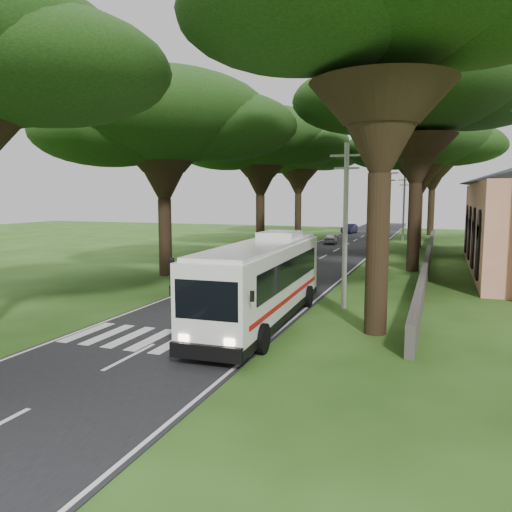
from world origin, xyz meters
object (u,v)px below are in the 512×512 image
pole_mid (387,211)px  pole_far (404,206)px  pedestrian (173,272)px  coach_bus (262,280)px  distant_car_b (349,228)px  distant_car_a (330,238)px  pole_near (345,223)px

pole_mid → pole_far: 20.00m
pedestrian → pole_mid: bearing=-42.2°
pole_far → coach_bus: (-2.80, -44.10, -2.30)m
coach_bus → distant_car_b: 53.98m
coach_bus → distant_car_a: 36.95m
distant_car_b → pedestrian: 47.46m
pole_near → coach_bus: pole_near is taller
distant_car_b → pole_near: bearing=-73.2°
coach_bus → distant_car_b: (-5.43, 53.69, -1.18)m
pole_far → distant_car_a: bearing=-135.1°
pole_mid → pole_far: same height
distant_car_a → distant_car_b: distant_car_b is taller
distant_car_a → distant_car_b: bearing=-94.3°
pole_mid → distant_car_a: (-7.49, 12.54, -3.56)m
pole_far → pedestrian: size_ratio=4.44×
pole_mid → pedestrian: (-10.76, -17.80, -3.28)m
pole_near → pole_far: (0.00, 40.00, 0.00)m
pole_mid → distant_car_b: bearing=105.5°
pole_far → distant_car_b: 13.11m
pole_mid → distant_car_b: size_ratio=1.96×
distant_car_a → distant_car_b: (-0.74, 17.06, 0.08)m
pole_near → pedestrian: 11.47m
coach_bus → distant_car_a: bearing=95.0°
pedestrian → distant_car_b: bearing=-14.1°
pole_near → pole_far: bearing=90.0°
coach_bus → pedestrian: (-7.96, 6.30, -0.98)m
pole_far → pedestrian: 39.44m
pole_far → pedestrian: pole_far is taller
pole_far → distant_car_a: size_ratio=2.31×
coach_bus → pole_near: bearing=53.3°
pole_near → coach_bus: size_ratio=0.67×
distant_car_b → pole_mid: bearing=-67.0°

